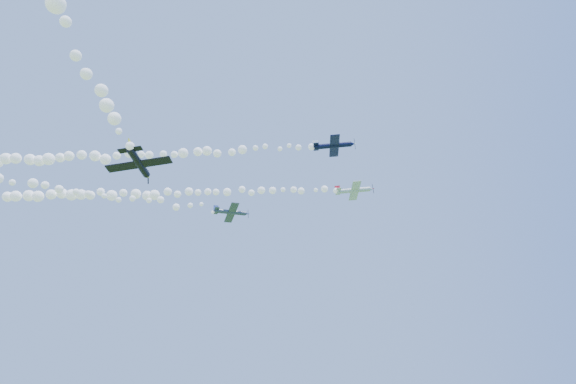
# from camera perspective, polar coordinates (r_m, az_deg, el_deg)

# --- Properties ---
(plane_white) EXTENTS (8.01, 8.40, 2.17)m
(plane_white) POSITION_cam_1_polar(r_m,az_deg,el_deg) (97.60, 7.89, 0.21)
(plane_white) COLOR silver
(smoke_trail_white) EXTENTS (68.84, 9.72, 3.28)m
(smoke_trail_white) POSITION_cam_1_polar(r_m,az_deg,el_deg) (99.84, -13.65, -0.13)
(smoke_trail_white) COLOR white
(plane_navy) EXTENTS (7.66, 7.92, 2.03)m
(plane_navy) POSITION_cam_1_polar(r_m,az_deg,el_deg) (84.21, 5.48, 5.52)
(plane_navy) COLOR #0B0F33
(smoke_trail_navy) EXTENTS (66.62, 6.02, 2.97)m
(smoke_trail_navy) POSITION_cam_1_polar(r_m,az_deg,el_deg) (89.99, -17.86, 4.25)
(smoke_trail_navy) COLOR white
(plane_grey) EXTENTS (6.11, 6.47, 1.67)m
(plane_grey) POSITION_cam_1_polar(r_m,az_deg,el_deg) (82.78, -6.73, -2.39)
(plane_grey) COLOR #3D4659
(plane_black) EXTENTS (7.75, 7.52, 2.06)m
(plane_black) POSITION_cam_1_polar(r_m,az_deg,el_deg) (60.40, -17.24, 3.27)
(plane_black) COLOR black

